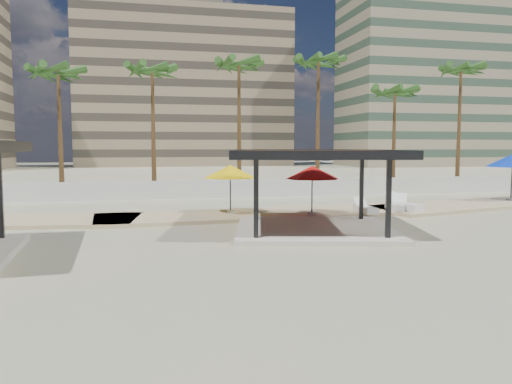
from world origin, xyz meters
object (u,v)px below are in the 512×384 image
(lounger_b, at_px, (404,206))
(lounger_c, at_px, (365,209))
(pavilion_central, at_px, (315,183))
(umbrella_c, at_px, (312,173))
(lounger_d, at_px, (399,206))

(lounger_b, bearing_deg, lounger_c, 86.67)
(pavilion_central, height_order, umbrella_c, pavilion_central)
(umbrella_c, bearing_deg, lounger_c, 0.87)
(lounger_b, relative_size, lounger_c, 1.27)
(umbrella_c, distance_m, lounger_d, 5.36)
(umbrella_c, height_order, lounger_c, umbrella_c)
(umbrella_c, relative_size, lounger_c, 1.53)
(pavilion_central, bearing_deg, umbrella_c, 85.55)
(lounger_d, bearing_deg, lounger_b, -106.25)
(lounger_b, height_order, lounger_d, lounger_b)
(lounger_b, bearing_deg, pavilion_central, 109.29)
(lounger_d, bearing_deg, lounger_c, 139.84)
(lounger_b, xyz_separation_m, lounger_c, (-2.37, -0.48, -0.04))
(pavilion_central, xyz_separation_m, umbrella_c, (1.20, 3.78, 0.22))
(lounger_b, bearing_deg, lounger_d, 25.81)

